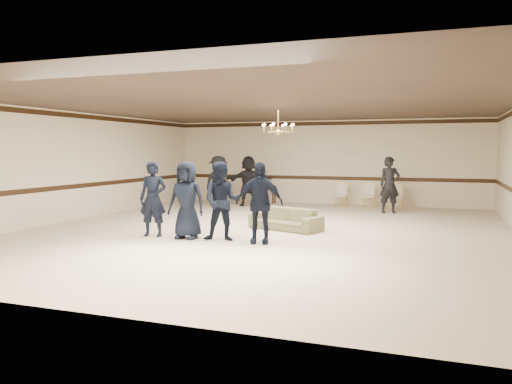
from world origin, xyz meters
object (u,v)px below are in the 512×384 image
at_px(chandelier, 278,120).
at_px(adult_right, 390,185).
at_px(console_table, 265,194).
at_px(banquet_chair_mid, 368,196).
at_px(settee, 286,219).
at_px(boy_b, 187,200).
at_px(banquet_chair_right, 397,197).
at_px(boy_a, 153,199).
at_px(adult_left, 218,182).
at_px(adult_mid, 249,181).
at_px(banquet_chair_left, 341,195).
at_px(boy_d, 259,203).
at_px(boy_c, 222,201).

bearing_deg(chandelier, adult_right, 55.92).
bearing_deg(console_table, adult_right, -15.95).
xyz_separation_m(adult_right, banquet_chair_mid, (-0.85, 1.38, -0.50)).
xyz_separation_m(chandelier, settee, (0.41, -0.62, -2.59)).
xyz_separation_m(boy_b, banquet_chair_right, (4.18, 7.92, -0.47)).
height_order(boy_a, banquet_chair_mid, boy_a).
distance_m(boy_a, adult_left, 6.34).
bearing_deg(adult_mid, banquet_chair_mid, 174.67).
bearing_deg(banquet_chair_mid, banquet_chair_left, -178.46).
relative_size(boy_b, banquet_chair_mid, 2.10).
height_order(adult_right, banquet_chair_right, adult_right).
distance_m(boy_b, settee, 2.80).
relative_size(adult_left, console_table, 2.27).
distance_m(boy_d, banquet_chair_mid, 8.06).
xyz_separation_m(boy_b, banquet_chair_mid, (3.18, 7.92, -0.47)).
height_order(settee, banquet_chair_left, banquet_chair_left).
bearing_deg(banquet_chair_left, chandelier, -98.61).
bearing_deg(settee, adult_right, 83.51).
height_order(boy_c, banquet_chair_left, boy_c).
distance_m(settee, adult_right, 5.06).
distance_m(adult_right, banquet_chair_right, 1.47).
height_order(boy_d, adult_right, adult_right).
relative_size(boy_c, boy_d, 1.00).
xyz_separation_m(boy_c, banquet_chair_left, (1.28, 7.92, -0.47)).
xyz_separation_m(adult_mid, banquet_chair_mid, (4.25, 0.98, -0.50)).
relative_size(adult_left, adult_mid, 1.00).
xyz_separation_m(boy_d, adult_mid, (-2.87, 6.95, 0.02)).
bearing_deg(adult_left, banquet_chair_left, -139.80).
relative_size(boy_a, banquet_chair_left, 2.10).
relative_size(adult_mid, adult_right, 1.00).
distance_m(chandelier, banquet_chair_right, 6.43).
height_order(chandelier, adult_right, chandelier).
distance_m(boy_c, banquet_chair_right, 8.59).
bearing_deg(boy_a, boy_d, -10.50).
relative_size(settee, banquet_chair_left, 2.24).
distance_m(boy_c, console_table, 8.32).
xyz_separation_m(boy_a, settee, (2.71, 2.05, -0.62)).
relative_size(boy_b, boy_c, 1.00).
xyz_separation_m(settee, adult_left, (-3.78, 4.20, 0.65)).
height_order(adult_left, adult_right, same).
relative_size(adult_mid, banquet_chair_mid, 2.15).
distance_m(boy_a, settee, 3.45).
bearing_deg(banquet_chair_left, banquet_chair_right, -0.24).
relative_size(boy_c, settee, 0.94).
bearing_deg(boy_a, boy_b, -10.50).
bearing_deg(settee, boy_a, -123.10).
relative_size(adult_left, banquet_chair_mid, 2.15).
relative_size(boy_d, adult_right, 0.97).
height_order(boy_d, settee, boy_d).
height_order(boy_c, console_table, boy_c).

